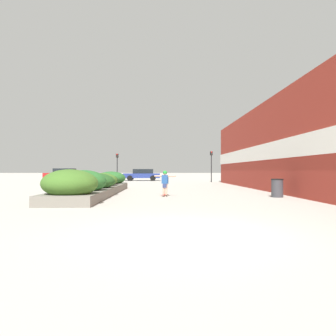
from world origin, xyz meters
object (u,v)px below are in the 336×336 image
Objects in this scene: car_leftmost at (268,175)px; car_center_right at (142,174)px; traffic_light_right at (211,161)px; car_center_left at (64,174)px; traffic_light_left at (117,163)px; skateboard at (165,195)px; trash_bin at (277,188)px; skateboarder at (165,180)px.

car_center_right reaches higher than car_leftmost.
car_center_right is at bearing 85.60° from car_leftmost.
traffic_light_right reaches higher than car_leftmost.
traffic_light_left is at bearing -110.61° from car_center_left.
car_center_left reaches higher than skateboard.
car_center_left is at bearing 169.04° from traffic_light_right.
car_leftmost is at bearing 26.31° from traffic_light_right.
traffic_light_right reaches higher than car_center_left.
traffic_light_left reaches higher than skateboard.
traffic_light_right is (18.03, -3.49, 1.56)m from car_center_left.
trash_bin is 0.20× the size of car_center_right.
skateboard is 0.48× the size of skateboarder.
traffic_light_right is (5.61, 18.73, 1.55)m from skateboarder.
traffic_light_left is at bearing 175.68° from traffic_light_right.
trash_bin is 0.24× the size of car_leftmost.
trash_bin is at bearing 161.10° from car_leftmost.
skateboarder is at bearing 174.22° from trash_bin.
car_leftmost is 1.08× the size of traffic_light_right.
car_center_right is 1.45× the size of traffic_light_left.
traffic_light_left is (-2.66, -4.40, 1.45)m from car_center_right.
car_center_left reaches higher than car_leftmost.
car_center_left is 0.93× the size of car_center_right.
car_center_right is (9.74, 1.74, -0.03)m from car_center_left.
car_leftmost is 9.11m from traffic_light_right.
skateboarder is 0.35× the size of traffic_light_right.
car_center_right reaches higher than skateboard.
car_center_left is at bearing 100.10° from car_center_right.
skateboarder is at bearing -159.65° from skateboard.
car_leftmost is 16.37m from car_center_right.
traffic_light_right is (10.95, -0.83, 0.14)m from traffic_light_left.
car_center_right reaches higher than trash_bin.
traffic_light_left reaches higher than trash_bin.
skateboard is 19.69m from traffic_light_right.
trash_bin is 0.28× the size of traffic_light_left.
skateboarder is at bearing -74.75° from traffic_light_left.
skateboarder is at bearing -106.69° from traffic_light_right.
skateboard is at bearing -173.64° from car_center_right.
trash_bin is 24.60m from car_leftmost.
skateboarder is 20.32m from traffic_light_left.
traffic_light_left is (7.08, -2.66, 1.42)m from car_center_left.
car_leftmost is (13.65, 22.70, -0.07)m from skateboarder.
car_center_right is (-16.32, 1.26, 0.03)m from car_leftmost.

